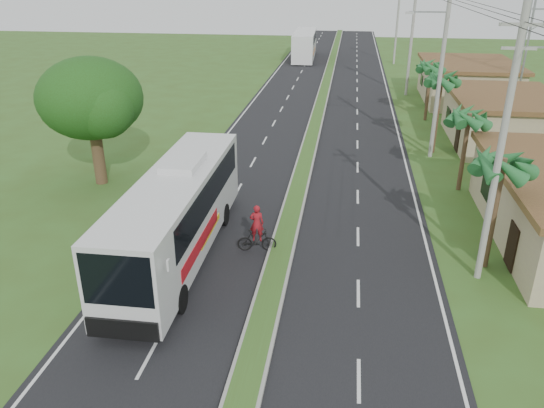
# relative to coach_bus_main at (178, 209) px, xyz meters

# --- Properties ---
(ground) EXTENTS (180.00, 180.00, 0.00)m
(ground) POSITION_rel_coach_bus_main_xyz_m (4.48, -1.96, -2.32)
(ground) COLOR #3A541F
(ground) RESTS_ON ground
(road_asphalt) EXTENTS (14.00, 160.00, 0.02)m
(road_asphalt) POSITION_rel_coach_bus_main_xyz_m (4.48, 18.04, -2.31)
(road_asphalt) COLOR black
(road_asphalt) RESTS_ON ground
(median_strip) EXTENTS (1.20, 160.00, 0.18)m
(median_strip) POSITION_rel_coach_bus_main_xyz_m (4.48, 18.04, -2.21)
(median_strip) COLOR gray
(median_strip) RESTS_ON ground
(lane_edge_left) EXTENTS (0.12, 160.00, 0.01)m
(lane_edge_left) POSITION_rel_coach_bus_main_xyz_m (-2.22, 18.04, -2.32)
(lane_edge_left) COLOR silver
(lane_edge_left) RESTS_ON ground
(lane_edge_right) EXTENTS (0.12, 160.00, 0.01)m
(lane_edge_right) POSITION_rel_coach_bus_main_xyz_m (11.18, 18.04, -2.32)
(lane_edge_right) COLOR silver
(lane_edge_right) RESTS_ON ground
(shop_mid) EXTENTS (7.60, 10.60, 3.67)m
(shop_mid) POSITION_rel_coach_bus_main_xyz_m (18.48, 20.04, -0.46)
(shop_mid) COLOR tan
(shop_mid) RESTS_ON ground
(shop_far) EXTENTS (8.60, 11.60, 3.82)m
(shop_far) POSITION_rel_coach_bus_main_xyz_m (18.48, 34.04, -0.39)
(shop_far) COLOR tan
(shop_far) RESTS_ON ground
(palm_verge_a) EXTENTS (2.40, 2.40, 5.45)m
(palm_verge_a) POSITION_rel_coach_bus_main_xyz_m (13.48, 1.04, 2.42)
(palm_verge_a) COLOR #473321
(palm_verge_a) RESTS_ON ground
(palm_verge_b) EXTENTS (2.40, 2.40, 5.05)m
(palm_verge_b) POSITION_rel_coach_bus_main_xyz_m (13.88, 10.04, 2.04)
(palm_verge_b) COLOR #473321
(palm_verge_b) RESTS_ON ground
(palm_verge_c) EXTENTS (2.40, 2.40, 5.85)m
(palm_verge_c) POSITION_rel_coach_bus_main_xyz_m (13.28, 17.04, 2.80)
(palm_verge_c) COLOR #473321
(palm_verge_c) RESTS_ON ground
(palm_verge_d) EXTENTS (2.40, 2.40, 5.25)m
(palm_verge_d) POSITION_rel_coach_bus_main_xyz_m (13.78, 26.04, 2.23)
(palm_verge_d) COLOR #473321
(palm_verge_d) RESTS_ON ground
(shade_tree) EXTENTS (6.30, 6.00, 7.54)m
(shade_tree) POSITION_rel_coach_bus_main_xyz_m (-7.64, 8.06, 2.71)
(shade_tree) COLOR #473321
(shade_tree) RESTS_ON ground
(utility_pole_a) EXTENTS (1.60, 0.28, 11.00)m
(utility_pole_a) POSITION_rel_coach_bus_main_xyz_m (12.98, 0.04, 3.36)
(utility_pole_a) COLOR gray
(utility_pole_a) RESTS_ON ground
(utility_pole_b) EXTENTS (3.20, 0.28, 12.00)m
(utility_pole_b) POSITION_rel_coach_bus_main_xyz_m (12.95, 16.04, 3.94)
(utility_pole_b) COLOR gray
(utility_pole_b) RESTS_ON ground
(utility_pole_c) EXTENTS (1.60, 0.28, 11.00)m
(utility_pole_c) POSITION_rel_coach_bus_main_xyz_m (12.98, 36.04, 3.36)
(utility_pole_c) COLOR gray
(utility_pole_c) RESTS_ON ground
(utility_pole_d) EXTENTS (1.60, 0.28, 10.50)m
(utility_pole_d) POSITION_rel_coach_bus_main_xyz_m (12.98, 56.04, 3.10)
(utility_pole_d) COLOR gray
(utility_pole_d) RESTS_ON ground
(coach_bus_main) EXTENTS (2.87, 13.07, 4.22)m
(coach_bus_main) POSITION_rel_coach_bus_main_xyz_m (0.00, 0.00, 0.00)
(coach_bus_main) COLOR silver
(coach_bus_main) RESTS_ON ground
(coach_bus_far) EXTENTS (3.28, 13.25, 3.83)m
(coach_bus_far) POSITION_rel_coach_bus_main_xyz_m (0.38, 58.72, -0.14)
(coach_bus_far) COLOR white
(coach_bus_far) RESTS_ON ground
(motorcyclist) EXTENTS (1.86, 0.75, 2.31)m
(motorcyclist) POSITION_rel_coach_bus_main_xyz_m (3.34, 0.94, -1.49)
(motorcyclist) COLOR black
(motorcyclist) RESTS_ON ground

